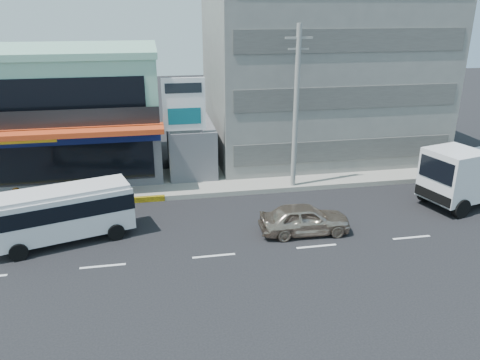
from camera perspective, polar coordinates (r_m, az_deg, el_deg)
name	(u,v)px	position (r m, az deg, el deg)	size (l,w,h in m)	color
ground	(214,256)	(22.04, -3.21, -9.22)	(120.00, 120.00, 0.00)	black
sidewalk	(269,177)	(31.33, 3.58, 0.38)	(70.00, 5.00, 0.30)	gray
shop_building	(69,114)	(34.14, -20.11, 7.59)	(12.40, 11.70, 8.00)	#4F4F54
concrete_building	(319,61)	(36.37, 9.57, 14.07)	(16.00, 12.00, 14.00)	gray
gap_structure	(190,147)	(32.41, -6.07, 3.98)	(3.00, 6.00, 3.50)	#4F4F54
satellite_dish	(191,125)	(30.97, -6.04, 6.70)	(1.50, 1.50, 0.15)	slate
billboard	(184,111)	(28.89, -6.82, 8.41)	(2.60, 0.18, 6.90)	gray
utility_pole_near	(296,109)	(28.27, 6.83, 8.60)	(1.60, 0.30, 10.00)	#999993
minibus	(63,211)	(24.20, -20.76, -3.50)	(6.81, 3.82, 2.72)	silver
sedan	(305,219)	(23.97, 7.88, -4.72)	(1.84, 4.57, 1.56)	tan
motorcycle_rider	(22,217)	(26.36, -25.06, -4.12)	(1.99, 1.12, 2.42)	#4F0B12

